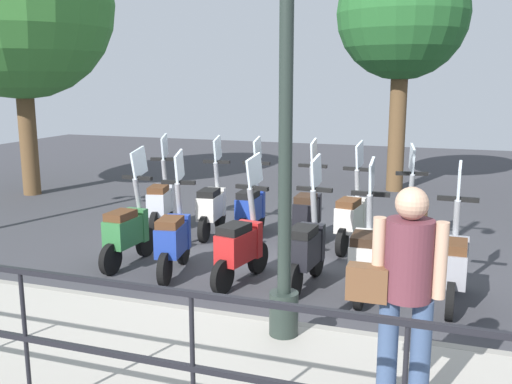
% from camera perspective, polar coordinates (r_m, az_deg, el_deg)
% --- Properties ---
extents(ground_plane, '(28.00, 28.00, 0.00)m').
position_cam_1_polar(ground_plane, '(7.72, 3.05, -7.08)').
color(ground_plane, '#38383D').
extents(promenade_walkway, '(2.20, 20.00, 0.15)m').
position_cam_1_polar(promenade_walkway, '(4.97, -7.50, -17.12)').
color(promenade_walkway, '#A39E93').
rests_on(promenade_walkway, ground_plane).
extents(fence_railing, '(0.04, 16.03, 1.07)m').
position_cam_1_polar(fence_railing, '(3.81, -15.03, -12.99)').
color(fence_railing, black).
rests_on(fence_railing, promenade_walkway).
extents(lamp_post_near, '(0.26, 0.90, 4.30)m').
position_cam_1_polar(lamp_post_near, '(4.85, 2.98, 6.81)').
color(lamp_post_near, '#232D28').
rests_on(lamp_post_near, promenade_walkway).
extents(pedestrian_with_bag, '(0.32, 0.65, 1.59)m').
position_cam_1_polar(pedestrian_with_bag, '(4.02, 14.61, -8.80)').
color(pedestrian_with_bag, '#384C70').
rests_on(pedestrian_with_bag, promenade_walkway).
extents(tree_large, '(3.81, 3.81, 5.81)m').
position_cam_1_polar(tree_large, '(12.93, -22.73, 16.95)').
color(tree_large, brown).
rests_on(tree_large, ground_plane).
extents(tree_distant, '(2.73, 2.73, 5.12)m').
position_cam_1_polar(tree_distant, '(12.77, 14.44, 16.72)').
color(tree_distant, brown).
rests_on(tree_distant, ground_plane).
extents(scooter_near_0, '(1.23, 0.44, 1.54)m').
position_cam_1_polar(scooter_near_0, '(6.53, 19.11, -6.71)').
color(scooter_near_0, black).
rests_on(scooter_near_0, ground_plane).
extents(scooter_near_1, '(1.23, 0.44, 1.54)m').
position_cam_1_polar(scooter_near_1, '(6.57, 10.87, -6.18)').
color(scooter_near_1, black).
rests_on(scooter_near_1, ground_plane).
extents(scooter_near_2, '(1.23, 0.44, 1.54)m').
position_cam_1_polar(scooter_near_2, '(6.75, 5.04, -5.54)').
color(scooter_near_2, black).
rests_on(scooter_near_2, ground_plane).
extents(scooter_near_3, '(1.22, 0.48, 1.54)m').
position_cam_1_polar(scooter_near_3, '(6.84, -1.55, -5.27)').
color(scooter_near_3, black).
rests_on(scooter_near_3, ground_plane).
extents(scooter_near_4, '(1.22, 0.48, 1.54)m').
position_cam_1_polar(scooter_near_4, '(7.22, -8.23, -4.49)').
color(scooter_near_4, black).
rests_on(scooter_near_4, ground_plane).
extents(scooter_near_5, '(1.23, 0.44, 1.54)m').
position_cam_1_polar(scooter_near_5, '(7.67, -12.71, -3.70)').
color(scooter_near_5, black).
rests_on(scooter_near_5, ground_plane).
extents(scooter_far_0, '(1.22, 0.50, 1.54)m').
position_cam_1_polar(scooter_far_0, '(8.09, 15.37, -3.06)').
color(scooter_far_0, black).
rests_on(scooter_far_0, ground_plane).
extents(scooter_far_1, '(1.23, 0.44, 1.54)m').
position_cam_1_polar(scooter_far_1, '(8.32, 9.49, -2.41)').
color(scooter_far_1, black).
rests_on(scooter_far_1, ground_plane).
extents(scooter_far_2, '(1.23, 0.44, 1.54)m').
position_cam_1_polar(scooter_far_2, '(8.53, 5.19, -1.95)').
color(scooter_far_2, black).
rests_on(scooter_far_2, ground_plane).
extents(scooter_far_3, '(1.23, 0.44, 1.54)m').
position_cam_1_polar(scooter_far_3, '(8.78, -0.50, -1.52)').
color(scooter_far_3, black).
rests_on(scooter_far_3, ground_plane).
extents(scooter_far_4, '(1.23, 0.44, 1.54)m').
position_cam_1_polar(scooter_far_4, '(8.93, -4.43, -1.33)').
color(scooter_far_4, black).
rests_on(scooter_far_4, ground_plane).
extents(scooter_far_5, '(1.21, 0.51, 1.54)m').
position_cam_1_polar(scooter_far_5, '(9.33, -9.49, -0.92)').
color(scooter_far_5, black).
rests_on(scooter_far_5, ground_plane).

